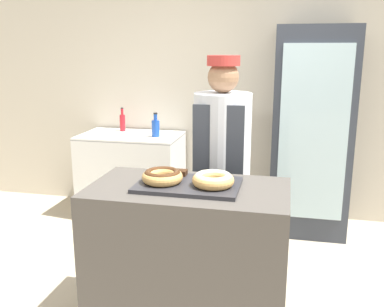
% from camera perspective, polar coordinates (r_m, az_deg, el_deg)
% --- Properties ---
extents(wall_back, '(8.00, 0.06, 2.70)m').
position_cam_1_polar(wall_back, '(4.53, 5.70, 8.78)').
color(wall_back, beige).
rests_on(wall_back, ground_plane).
extents(display_counter, '(1.18, 0.65, 0.94)m').
position_cam_1_polar(display_counter, '(2.73, -0.47, -13.93)').
color(display_counter, '#4C4742').
rests_on(display_counter, ground_plane).
extents(serving_tray, '(0.61, 0.40, 0.02)m').
position_cam_1_polar(serving_tray, '(2.54, -0.50, -4.21)').
color(serving_tray, '#2D2D33').
rests_on(serving_tray, display_counter).
extents(donut_chocolate_glaze, '(0.24, 0.24, 0.08)m').
position_cam_1_polar(donut_chocolate_glaze, '(2.54, -3.98, -2.98)').
color(donut_chocolate_glaze, tan).
rests_on(donut_chocolate_glaze, serving_tray).
extents(donut_light_glaze, '(0.24, 0.24, 0.08)m').
position_cam_1_polar(donut_light_glaze, '(2.47, 2.84, -3.43)').
color(donut_light_glaze, tan).
rests_on(donut_light_glaze, serving_tray).
extents(brownie_back_left, '(0.07, 0.07, 0.03)m').
position_cam_1_polar(brownie_back_left, '(2.69, -1.49, -2.56)').
color(brownie_back_left, '#382111').
rests_on(brownie_back_left, serving_tray).
extents(brownie_back_right, '(0.07, 0.07, 0.03)m').
position_cam_1_polar(brownie_back_right, '(2.65, 1.98, -2.78)').
color(brownie_back_right, '#382111').
rests_on(brownie_back_right, serving_tray).
extents(baker_person, '(0.42, 0.42, 1.70)m').
position_cam_1_polar(baker_person, '(3.17, 3.97, -1.91)').
color(baker_person, '#4C4C51').
rests_on(baker_person, ground_plane).
extents(beverage_fridge, '(0.71, 0.59, 1.94)m').
position_cam_1_polar(beverage_fridge, '(4.18, 15.63, 2.69)').
color(beverage_fridge, '#333842').
rests_on(beverage_fridge, ground_plane).
extents(chest_freezer, '(1.03, 0.63, 0.87)m').
position_cam_1_polar(chest_freezer, '(4.59, -8.03, -2.80)').
color(chest_freezer, white).
rests_on(chest_freezer, ground_plane).
extents(bottle_red, '(0.06, 0.06, 0.25)m').
position_cam_1_polar(bottle_red, '(4.67, -9.25, 4.17)').
color(bottle_red, red).
rests_on(bottle_red, chest_freezer).
extents(bottle_blue, '(0.08, 0.08, 0.24)m').
position_cam_1_polar(bottle_blue, '(4.33, -4.87, 3.48)').
color(bottle_blue, '#1E4CB2').
rests_on(bottle_blue, chest_freezer).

